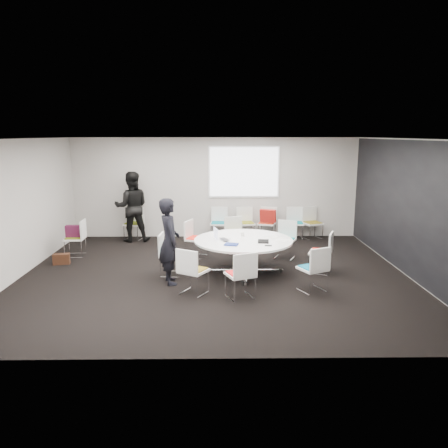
{
  "coord_description": "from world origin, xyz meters",
  "views": [
    {
      "loc": [
        0.07,
        -8.75,
        2.89
      ],
      "look_at": [
        0.2,
        0.4,
        1.0
      ],
      "focal_mm": 35.0,
      "sensor_mm": 36.0,
      "label": 1
    }
  ],
  "objects_px": {
    "laptop": "(226,239)",
    "chair_back_c": "(267,229)",
    "person_main": "(169,241)",
    "chair_ring_a": "(321,260)",
    "chair_back_a": "(219,229)",
    "chair_ring_f": "(193,280)",
    "person_back": "(132,207)",
    "chair_back_b": "(246,229)",
    "chair_back_d": "(295,229)",
    "chair_ring_d": "(196,246)",
    "brown_bag": "(61,259)",
    "chair_ring_h": "(313,277)",
    "cup": "(242,234)",
    "conference_table": "(243,249)",
    "chair_ring_c": "(236,242)",
    "chair_person_back": "(134,230)",
    "chair_back_e": "(312,229)",
    "chair_ring_g": "(240,284)",
    "chair_spare_left": "(76,245)",
    "chair_ring_e": "(171,262)",
    "chair_ring_b": "(285,247)",
    "maroon_bag": "(74,231)"
  },
  "relations": [
    {
      "from": "chair_back_e",
      "to": "maroon_bag",
      "type": "height_order",
      "value": "chair_back_e"
    },
    {
      "from": "chair_ring_g",
      "to": "chair_back_d",
      "type": "height_order",
      "value": "same"
    },
    {
      "from": "chair_ring_b",
      "to": "chair_ring_a",
      "type": "bearing_deg",
      "value": 144.17
    },
    {
      "from": "chair_ring_g",
      "to": "chair_back_a",
      "type": "bearing_deg",
      "value": 72.0
    },
    {
      "from": "chair_ring_g",
      "to": "brown_bag",
      "type": "xyz_separation_m",
      "value": [
        -3.94,
        2.15,
        -0.16
      ]
    },
    {
      "from": "conference_table",
      "to": "laptop",
      "type": "height_order",
      "value": "laptop"
    },
    {
      "from": "conference_table",
      "to": "chair_ring_b",
      "type": "relative_size",
      "value": 2.34
    },
    {
      "from": "conference_table",
      "to": "chair_ring_c",
      "type": "relative_size",
      "value": 2.34
    },
    {
      "from": "laptop",
      "to": "chair_back_a",
      "type": "bearing_deg",
      "value": -18.22
    },
    {
      "from": "chair_ring_f",
      "to": "person_back",
      "type": "xyz_separation_m",
      "value": [
        -1.89,
        4.11,
        0.68
      ]
    },
    {
      "from": "chair_back_c",
      "to": "chair_person_back",
      "type": "bearing_deg",
      "value": 19.51
    },
    {
      "from": "chair_ring_c",
      "to": "chair_back_a",
      "type": "relative_size",
      "value": 1.0
    },
    {
      "from": "conference_table",
      "to": "chair_person_back",
      "type": "xyz_separation_m",
      "value": [
        -2.87,
        3.03,
        -0.25
      ]
    },
    {
      "from": "chair_ring_e",
      "to": "laptop",
      "type": "distance_m",
      "value": 1.25
    },
    {
      "from": "person_main",
      "to": "chair_ring_f",
      "type": "bearing_deg",
      "value": -158.86
    },
    {
      "from": "chair_ring_b",
      "to": "chair_ring_d",
      "type": "xyz_separation_m",
      "value": [
        -2.09,
        0.14,
        0.0
      ]
    },
    {
      "from": "chair_back_a",
      "to": "person_main",
      "type": "distance_m",
      "value": 3.83
    },
    {
      "from": "chair_back_d",
      "to": "cup",
      "type": "height_order",
      "value": "chair_back_d"
    },
    {
      "from": "chair_back_a",
      "to": "chair_back_b",
      "type": "relative_size",
      "value": 1.0
    },
    {
      "from": "chair_back_b",
      "to": "chair_back_d",
      "type": "xyz_separation_m",
      "value": [
        1.38,
        -0.02,
        0.0
      ]
    },
    {
      "from": "chair_ring_d",
      "to": "conference_table",
      "type": "bearing_deg",
      "value": 62.15
    },
    {
      "from": "person_back",
      "to": "chair_person_back",
      "type": "bearing_deg",
      "value": -101.26
    },
    {
      "from": "chair_back_b",
      "to": "chair_spare_left",
      "type": "distance_m",
      "value": 4.53
    },
    {
      "from": "conference_table",
      "to": "cup",
      "type": "height_order",
      "value": "cup"
    },
    {
      "from": "chair_person_back",
      "to": "chair_back_e",
      "type": "bearing_deg",
      "value": -165.49
    },
    {
      "from": "chair_ring_d",
      "to": "chair_back_e",
      "type": "bearing_deg",
      "value": 141.57
    },
    {
      "from": "cup",
      "to": "chair_ring_f",
      "type": "bearing_deg",
      "value": -123.02
    },
    {
      "from": "chair_back_c",
      "to": "person_main",
      "type": "bearing_deg",
      "value": 76.86
    },
    {
      "from": "chair_ring_d",
      "to": "brown_bag",
      "type": "relative_size",
      "value": 2.44
    },
    {
      "from": "maroon_bag",
      "to": "chair_ring_a",
      "type": "bearing_deg",
      "value": -13.6
    },
    {
      "from": "chair_ring_h",
      "to": "brown_bag",
      "type": "relative_size",
      "value": 2.44
    },
    {
      "from": "chair_back_b",
      "to": "chair_spare_left",
      "type": "height_order",
      "value": "same"
    },
    {
      "from": "chair_ring_g",
      "to": "chair_back_a",
      "type": "relative_size",
      "value": 1.0
    },
    {
      "from": "chair_person_back",
      "to": "chair_ring_a",
      "type": "bearing_deg",
      "value": 160.25
    },
    {
      "from": "person_back",
      "to": "chair_ring_f",
      "type": "bearing_deg",
      "value": 104.76
    },
    {
      "from": "chair_back_c",
      "to": "chair_ring_e",
      "type": "bearing_deg",
      "value": 72.64
    },
    {
      "from": "laptop",
      "to": "chair_back_c",
      "type": "bearing_deg",
      "value": -42.03
    },
    {
      "from": "chair_ring_a",
      "to": "chair_back_a",
      "type": "relative_size",
      "value": 1.0
    },
    {
      "from": "chair_ring_h",
      "to": "person_main",
      "type": "xyz_separation_m",
      "value": [
        -2.71,
        0.53,
        0.57
      ]
    },
    {
      "from": "chair_ring_b",
      "to": "person_back",
      "type": "xyz_separation_m",
      "value": [
        -3.92,
        1.77,
        0.68
      ]
    },
    {
      "from": "chair_back_c",
      "to": "maroon_bag",
      "type": "bearing_deg",
      "value": 38.82
    },
    {
      "from": "chair_spare_left",
      "to": "chair_back_c",
      "type": "bearing_deg",
      "value": -72.75
    },
    {
      "from": "chair_ring_a",
      "to": "cup",
      "type": "height_order",
      "value": "chair_ring_a"
    },
    {
      "from": "chair_back_c",
      "to": "chair_ring_h",
      "type": "bearing_deg",
      "value": 114.52
    },
    {
      "from": "chair_back_b",
      "to": "conference_table",
      "type": "bearing_deg",
      "value": 77.16
    },
    {
      "from": "chair_ring_c",
      "to": "chair_ring_f",
      "type": "xyz_separation_m",
      "value": [
        -0.9,
        -2.83,
        0.0
      ]
    },
    {
      "from": "chair_back_a",
      "to": "brown_bag",
      "type": "relative_size",
      "value": 2.44
    },
    {
      "from": "chair_ring_g",
      "to": "chair_ring_e",
      "type": "bearing_deg",
      "value": 113.05
    },
    {
      "from": "person_main",
      "to": "maroon_bag",
      "type": "xyz_separation_m",
      "value": [
        -2.48,
        1.95,
        -0.23
      ]
    },
    {
      "from": "chair_back_b",
      "to": "chair_back_e",
      "type": "xyz_separation_m",
      "value": [
        1.87,
        -0.0,
        0.0
      ]
    }
  ]
}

